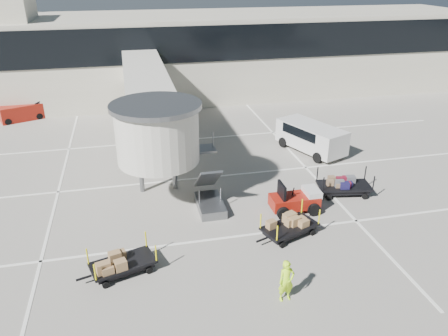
% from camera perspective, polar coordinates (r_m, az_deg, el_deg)
% --- Properties ---
extents(ground, '(140.00, 140.00, 0.00)m').
position_cam_1_polar(ground, '(20.94, 4.74, -11.66)').
color(ground, gray).
rests_on(ground, ground).
extents(lane_markings, '(40.00, 30.00, 0.02)m').
position_cam_1_polar(lane_markings, '(28.57, -2.04, -0.90)').
color(lane_markings, white).
rests_on(lane_markings, ground).
extents(terminal, '(64.00, 12.11, 15.20)m').
position_cam_1_polar(terminal, '(46.92, -6.65, 14.53)').
color(terminal, beige).
rests_on(terminal, ground).
extents(jet_bridge, '(5.70, 20.40, 6.03)m').
position_cam_1_polar(jet_bridge, '(29.41, -9.67, 8.46)').
color(jet_bridge, beige).
rests_on(jet_bridge, ground).
extents(baggage_tug, '(2.72, 1.73, 1.77)m').
position_cam_1_polar(baggage_tug, '(24.55, 9.34, -4.18)').
color(baggage_tug, maroon).
rests_on(baggage_tug, ground).
extents(suitcase_cart, '(3.87, 2.03, 1.48)m').
position_cam_1_polar(suitcase_cart, '(26.97, 15.35, -2.23)').
color(suitcase_cart, black).
rests_on(suitcase_cart, ground).
extents(box_cart_near, '(3.55, 2.32, 1.37)m').
position_cam_1_polar(box_cart_near, '(22.34, 8.56, -7.60)').
color(box_cart_near, black).
rests_on(box_cart_near, ground).
extents(box_cart_far, '(3.51, 2.15, 1.35)m').
position_cam_1_polar(box_cart_far, '(20.30, -12.85, -11.85)').
color(box_cart_far, black).
rests_on(box_cart_far, ground).
extents(ground_worker, '(0.72, 0.52, 1.87)m').
position_cam_1_polar(ground_worker, '(18.29, 8.15, -14.39)').
color(ground_worker, '#BCFF1A').
rests_on(ground_worker, ground).
extents(minivan, '(4.02, 5.75, 2.02)m').
position_cam_1_polar(minivan, '(32.51, 11.12, 4.23)').
color(minivan, silver).
rests_on(minivan, ground).
extents(belt_loader, '(4.01, 2.73, 1.82)m').
position_cam_1_polar(belt_loader, '(42.68, -24.91, 6.61)').
color(belt_loader, maroon).
rests_on(belt_loader, ground).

